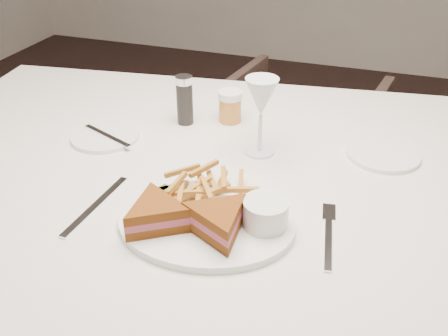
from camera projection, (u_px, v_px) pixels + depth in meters
ground at (243, 310)px, 1.71m from camera, size 5.00×5.00×0.00m
table at (230, 304)px, 1.24m from camera, size 1.70×1.25×0.75m
chair_far at (295, 141)px, 2.08m from camera, size 0.70×0.66×0.63m
table_setting at (218, 178)px, 0.96m from camera, size 0.79×0.59×0.18m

